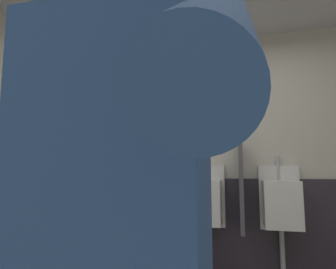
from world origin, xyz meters
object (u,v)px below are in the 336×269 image
object	(u,v)px
urinal_middle	(281,203)
person	(112,193)
trash_bin	(22,258)
urinal_left	(205,201)

from	to	relation	value
urinal_middle	person	size ratio (longest dim) A/B	0.71
person	trash_bin	size ratio (longest dim) A/B	2.69
urinal_middle	urinal_left	bearing A→B (deg)	180.00
urinal_left	urinal_middle	distance (m)	0.75
person	trash_bin	bearing A→B (deg)	134.06
urinal_left	trash_bin	xyz separation A→B (m)	(-1.53, -0.81, -0.45)
urinal_middle	person	xyz separation A→B (m)	(-0.65, -2.50, 0.27)
urinal_middle	person	distance (m)	2.59
urinal_left	urinal_middle	xyz separation A→B (m)	(0.75, 0.00, 0.00)
trash_bin	person	bearing A→B (deg)	-45.94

